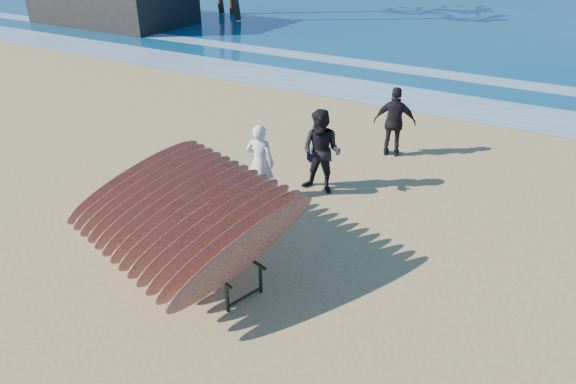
# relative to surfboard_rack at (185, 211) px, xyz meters

# --- Properties ---
(ground) EXTENTS (120.00, 120.00, 0.00)m
(ground) POSITION_rel_surfboard_rack_xyz_m (1.10, 0.65, -0.97)
(ground) COLOR tan
(ground) RESTS_ON ground
(foam_near) EXTENTS (160.00, 160.00, 0.00)m
(foam_near) POSITION_rel_surfboard_rack_xyz_m (1.10, 10.65, -0.96)
(foam_near) COLOR white
(foam_near) RESTS_ON ground
(foam_far) EXTENTS (160.00, 160.00, 0.00)m
(foam_far) POSITION_rel_surfboard_rack_xyz_m (1.10, 14.15, -0.96)
(foam_far) COLOR white
(foam_far) RESTS_ON ground
(surfboard_rack) EXTENTS (3.85, 3.64, 1.61)m
(surfboard_rack) POSITION_rel_surfboard_rack_xyz_m (0.00, 0.00, 0.00)
(surfboard_rack) COLOR black
(surfboard_rack) RESTS_ON ground
(person_white) EXTENTS (0.65, 0.49, 1.62)m
(person_white) POSITION_rel_surfboard_rack_xyz_m (-0.16, 2.50, -0.16)
(person_white) COLOR white
(person_white) RESTS_ON ground
(person_dark_a) EXTENTS (0.91, 0.72, 1.80)m
(person_dark_a) POSITION_rel_surfboard_rack_xyz_m (0.77, 3.40, -0.07)
(person_dark_a) COLOR black
(person_dark_a) RESTS_ON ground
(person_dark_b) EXTENTS (1.08, 0.67, 1.71)m
(person_dark_b) POSITION_rel_surfboard_rack_xyz_m (1.43, 6.00, -0.11)
(person_dark_b) COLOR black
(person_dark_b) RESTS_ON ground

